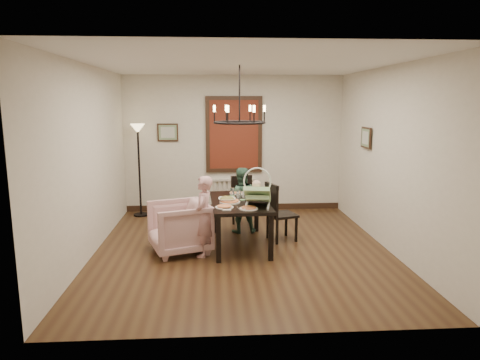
{
  "coord_description": "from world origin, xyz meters",
  "views": [
    {
      "loc": [
        -0.44,
        -6.34,
        2.25
      ],
      "look_at": [
        -0.02,
        0.25,
        1.05
      ],
      "focal_mm": 32.0,
      "sensor_mm": 36.0,
      "label": 1
    }
  ],
  "objects": [
    {
      "name": "chandelier",
      "position": [
        -0.03,
        0.2,
        1.95
      ],
      "size": [
        0.8,
        0.8,
        0.04
      ],
      "primitive_type": "torus",
      "color": "black",
      "rests_on": "room_shell"
    },
    {
      "name": "armchair",
      "position": [
        -0.96,
        -0.04,
        0.39
      ],
      "size": [
        1.08,
        1.06,
        0.77
      ],
      "primitive_type": "imported",
      "rotation": [
        0.0,
        0.0,
        -1.24
      ],
      "color": "#C8999A",
      "rests_on": "room_shell"
    },
    {
      "name": "baby_bouncer",
      "position": [
        0.22,
        -0.18,
        0.93
      ],
      "size": [
        0.53,
        0.67,
        0.4
      ],
      "primitive_type": null,
      "rotation": [
        0.0,
        0.0,
        -0.17
      ],
      "color": "#AADD98",
      "rests_on": "dining_table"
    },
    {
      "name": "chair_far",
      "position": [
        0.14,
        1.27,
        0.46
      ],
      "size": [
        0.5,
        0.5,
        0.92
      ],
      "primitive_type": null,
      "rotation": [
        0.0,
        0.0,
        0.27
      ],
      "color": "black",
      "rests_on": "room_shell"
    },
    {
      "name": "room_shell",
      "position": [
        0.0,
        0.37,
        1.4
      ],
      "size": [
        4.51,
        5.0,
        2.81
      ],
      "color": "#493019",
      "rests_on": "ground"
    },
    {
      "name": "picture_right",
      "position": [
        2.21,
        0.9,
        1.65
      ],
      "size": [
        0.03,
        0.42,
        0.36
      ],
      "primitive_type": "cube",
      "rotation": [
        0.0,
        0.0,
        1.57
      ],
      "color": "black",
      "rests_on": "room_shell"
    },
    {
      "name": "floor_lamp",
      "position": [
        -1.9,
        2.15,
        0.9
      ],
      "size": [
        0.3,
        0.3,
        1.8
      ],
      "primitive_type": null,
      "color": "black",
      "rests_on": "room_shell"
    },
    {
      "name": "pizza_platter",
      "position": [
        -0.19,
        0.07,
        0.75
      ],
      "size": [
        0.32,
        0.32,
        0.04
      ],
      "primitive_type": "cylinder",
      "color": "tan",
      "rests_on": "dining_table"
    },
    {
      "name": "radiator",
      "position": [
        0.0,
        2.48,
        0.35
      ],
      "size": [
        0.92,
        0.12,
        0.62
      ],
      "primitive_type": null,
      "color": "silver",
      "rests_on": "room_shell"
    },
    {
      "name": "window_blinds",
      "position": [
        0.0,
        2.46,
        1.6
      ],
      "size": [
        1.0,
        0.03,
        1.4
      ],
      "primitive_type": "cube",
      "color": "maroon",
      "rests_on": "room_shell"
    },
    {
      "name": "seated_man",
      "position": [
        0.04,
        0.91,
        0.48
      ],
      "size": [
        0.48,
        0.38,
        0.95
      ],
      "primitive_type": "imported",
      "rotation": [
        0.0,
        0.0,
        3.17
      ],
      "color": "#365A46",
      "rests_on": "room_shell"
    },
    {
      "name": "picture_back",
      "position": [
        -1.35,
        2.47,
        1.65
      ],
      "size": [
        0.42,
        0.03,
        0.36
      ],
      "primitive_type": "cube",
      "color": "black",
      "rests_on": "room_shell"
    },
    {
      "name": "salad_bowl",
      "position": [
        -0.23,
        0.12,
        0.77
      ],
      "size": [
        0.32,
        0.32,
        0.08
      ],
      "primitive_type": "imported",
      "color": "white",
      "rests_on": "dining_table"
    },
    {
      "name": "dining_table",
      "position": [
        -0.03,
        0.2,
        0.64
      ],
      "size": [
        0.94,
        1.59,
        0.73
      ],
      "rotation": [
        0.0,
        0.0,
        0.04
      ],
      "color": "black",
      "rests_on": "room_shell"
    },
    {
      "name": "elderly_woman",
      "position": [
        -0.59,
        -0.23,
        0.5
      ],
      "size": [
        0.31,
        0.4,
        1.0
      ],
      "primitive_type": "imported",
      "rotation": [
        0.0,
        0.0,
        -1.77
      ],
      "color": "#C88D8E",
      "rests_on": "room_shell"
    },
    {
      "name": "drinking_glass",
      "position": [
        -0.03,
        0.29,
        0.8
      ],
      "size": [
        0.08,
        0.08,
        0.15
      ],
      "primitive_type": "cylinder",
      "color": "silver",
      "rests_on": "dining_table"
    },
    {
      "name": "chair_right",
      "position": [
        0.69,
        0.42,
        0.49
      ],
      "size": [
        0.54,
        0.54,
        0.97
      ],
      "primitive_type": null,
      "rotation": [
        0.0,
        0.0,
        1.89
      ],
      "color": "black",
      "rests_on": "room_shell"
    }
  ]
}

